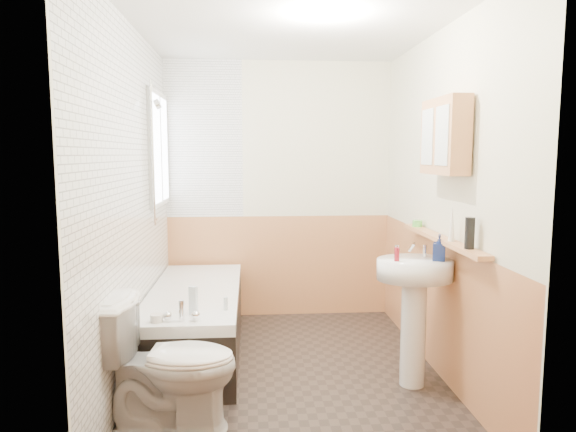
# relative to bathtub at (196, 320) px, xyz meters

# --- Properties ---
(floor) EXTENTS (2.80, 2.80, 0.00)m
(floor) POSITION_rel_bathtub_xyz_m (0.73, -0.43, -0.28)
(floor) COLOR black
(floor) RESTS_ON ground
(ceiling) EXTENTS (2.80, 2.80, 0.00)m
(ceiling) POSITION_rel_bathtub_xyz_m (0.73, -0.43, 2.22)
(ceiling) COLOR white
(ceiling) RESTS_ON ground
(wall_back) EXTENTS (2.20, 0.02, 2.50)m
(wall_back) POSITION_rel_bathtub_xyz_m (0.73, 0.98, 0.97)
(wall_back) COLOR beige
(wall_back) RESTS_ON ground
(wall_front) EXTENTS (2.20, 0.02, 2.50)m
(wall_front) POSITION_rel_bathtub_xyz_m (0.73, -1.84, 0.97)
(wall_front) COLOR beige
(wall_front) RESTS_ON ground
(wall_left) EXTENTS (0.02, 2.80, 2.50)m
(wall_left) POSITION_rel_bathtub_xyz_m (-0.38, -0.43, 0.97)
(wall_left) COLOR beige
(wall_left) RESTS_ON ground
(wall_right) EXTENTS (0.02, 2.80, 2.50)m
(wall_right) POSITION_rel_bathtub_xyz_m (1.84, -0.43, 0.97)
(wall_right) COLOR beige
(wall_right) RESTS_ON ground
(wainscot_right) EXTENTS (0.01, 2.80, 1.00)m
(wainscot_right) POSITION_rel_bathtub_xyz_m (1.82, -0.43, 0.22)
(wainscot_right) COLOR tan
(wainscot_right) RESTS_ON wall_right
(wainscot_front) EXTENTS (2.20, 0.01, 1.00)m
(wainscot_front) POSITION_rel_bathtub_xyz_m (0.73, -1.82, 0.22)
(wainscot_front) COLOR tan
(wainscot_front) RESTS_ON wall_front
(wainscot_back) EXTENTS (2.20, 0.01, 1.00)m
(wainscot_back) POSITION_rel_bathtub_xyz_m (0.73, 0.96, 0.22)
(wainscot_back) COLOR tan
(wainscot_back) RESTS_ON wall_back
(tile_cladding_left) EXTENTS (0.01, 2.80, 2.50)m
(tile_cladding_left) POSITION_rel_bathtub_xyz_m (-0.36, -0.43, 0.97)
(tile_cladding_left) COLOR white
(tile_cladding_left) RESTS_ON wall_left
(tile_return_back) EXTENTS (0.75, 0.01, 1.50)m
(tile_return_back) POSITION_rel_bathtub_xyz_m (0.01, 0.96, 1.47)
(tile_return_back) COLOR white
(tile_return_back) RESTS_ON wall_back
(window) EXTENTS (0.03, 0.79, 0.99)m
(window) POSITION_rel_bathtub_xyz_m (-0.33, 0.52, 1.37)
(window) COLOR white
(window) RESTS_ON wall_left
(bathtub) EXTENTS (0.70, 1.81, 0.67)m
(bathtub) POSITION_rel_bathtub_xyz_m (0.00, 0.00, 0.00)
(bathtub) COLOR black
(bathtub) RESTS_ON floor
(shower_riser) EXTENTS (0.10, 0.08, 1.15)m
(shower_riser) POSITION_rel_bathtub_xyz_m (-0.31, 0.10, 1.44)
(shower_riser) COLOR silver
(shower_riser) RESTS_ON wall_left
(toilet) EXTENTS (0.84, 0.52, 0.78)m
(toilet) POSITION_rel_bathtub_xyz_m (-0.03, -1.16, 0.11)
(toilet) COLOR white
(toilet) RESTS_ON floor
(sink) EXTENTS (0.52, 0.42, 1.01)m
(sink) POSITION_rel_bathtub_xyz_m (1.57, -0.70, 0.36)
(sink) COLOR white
(sink) RESTS_ON floor
(pine_shelf) EXTENTS (0.10, 1.37, 0.03)m
(pine_shelf) POSITION_rel_bathtub_xyz_m (1.77, -0.64, 0.75)
(pine_shelf) COLOR tan
(pine_shelf) RESTS_ON wall_right
(medicine_cabinet) EXTENTS (0.14, 0.56, 0.51)m
(medicine_cabinet) POSITION_rel_bathtub_xyz_m (1.74, -0.70, 1.45)
(medicine_cabinet) COLOR tan
(medicine_cabinet) RESTS_ON wall_right
(foam_can) EXTENTS (0.06, 0.06, 0.19)m
(foam_can) POSITION_rel_bathtub_xyz_m (1.77, -1.09, 0.86)
(foam_can) COLOR black
(foam_can) RESTS_ON pine_shelf
(green_bottle) EXTENTS (0.06, 0.06, 0.23)m
(green_bottle) POSITION_rel_bathtub_xyz_m (1.77, -0.81, 0.87)
(green_bottle) COLOR silver
(green_bottle) RESTS_ON pine_shelf
(black_jar) EXTENTS (0.09, 0.09, 0.05)m
(black_jar) POSITION_rel_bathtub_xyz_m (1.77, -0.12, 0.79)
(black_jar) COLOR #59C647
(black_jar) RESTS_ON pine_shelf
(soap_bottle) EXTENTS (0.14, 0.20, 0.08)m
(soap_bottle) POSITION_rel_bathtub_xyz_m (1.72, -0.75, 0.66)
(soap_bottle) COLOR navy
(soap_bottle) RESTS_ON sink
(clear_bottle) EXTENTS (0.04, 0.04, 0.09)m
(clear_bottle) POSITION_rel_bathtub_xyz_m (1.43, -0.75, 0.66)
(clear_bottle) COLOR maroon
(clear_bottle) RESTS_ON sink
(blue_gel) EXTENTS (0.06, 0.05, 0.19)m
(blue_gel) POSITION_rel_bathtub_xyz_m (0.06, -0.66, 0.35)
(blue_gel) COLOR silver
(blue_gel) RESTS_ON bathtub
(cream_jar) EXTENTS (0.10, 0.10, 0.05)m
(cream_jar) POSITION_rel_bathtub_xyz_m (-0.16, -0.80, 0.28)
(cream_jar) COLOR silver
(cream_jar) RESTS_ON bathtub
(orange_bottle) EXTENTS (0.03, 0.03, 0.09)m
(orange_bottle) POSITION_rel_bathtub_xyz_m (0.27, -0.58, 0.30)
(orange_bottle) COLOR silver
(orange_bottle) RESTS_ON bathtub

